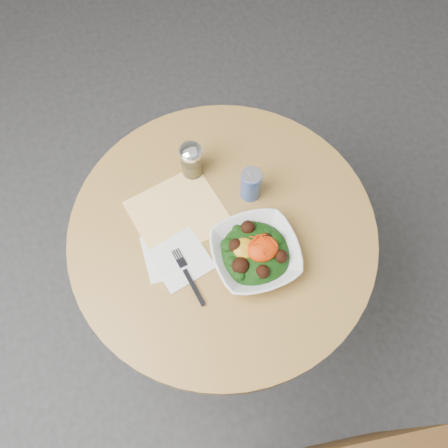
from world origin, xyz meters
The scene contains 8 objects.
ground centered at (0.00, 0.00, 0.00)m, with size 6.00×6.00×0.00m, color #2D2D2F.
table centered at (0.00, 0.00, 0.55)m, with size 0.90×0.90×0.75m.
cloth_napkin centered at (-0.10, 0.10, 0.75)m, with size 0.25×0.23×0.00m, color #F7A50D.
paper_napkins centered at (-0.15, -0.02, 0.75)m, with size 0.19×0.20×0.00m.
salad_bowl centered at (0.05, -0.11, 0.78)m, with size 0.26×0.26×0.09m.
fork centered at (-0.14, -0.09, 0.76)m, with size 0.03×0.18×0.00m.
spice_shaker centered at (-0.01, 0.22, 0.81)m, with size 0.07×0.07×0.13m.
beverage_can centered at (0.12, 0.08, 0.81)m, with size 0.06×0.06×0.12m.
Camera 1 is at (-0.22, -0.53, 2.07)m, focal length 40.00 mm.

